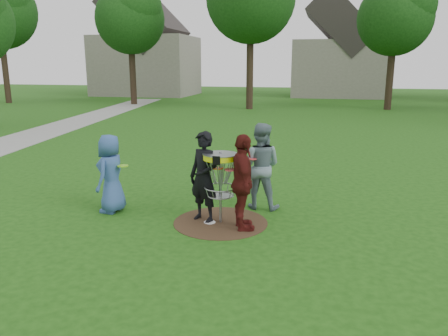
% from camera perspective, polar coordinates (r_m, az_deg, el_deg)
% --- Properties ---
extents(ground, '(100.00, 100.00, 0.00)m').
position_cam_1_polar(ground, '(8.40, -0.45, -7.12)').
color(ground, '#19470F').
rests_on(ground, ground).
extents(dirt_patch, '(1.80, 1.80, 0.01)m').
position_cam_1_polar(dirt_patch, '(8.40, -0.45, -7.09)').
color(dirt_patch, '#47331E').
rests_on(dirt_patch, ground).
extents(concrete_path, '(7.75, 39.92, 0.02)m').
position_cam_1_polar(concrete_path, '(19.82, -24.10, 3.74)').
color(concrete_path, '#9E9E99').
rests_on(concrete_path, ground).
extents(player_blue, '(0.56, 0.81, 1.59)m').
position_cam_1_polar(player_blue, '(9.08, -14.57, -0.71)').
color(player_blue, '#33548D').
rests_on(player_blue, ground).
extents(player_black, '(0.75, 0.65, 1.74)m').
position_cam_1_polar(player_black, '(8.25, -2.65, -1.18)').
color(player_black, black).
rests_on(player_black, ground).
extents(player_grey, '(0.92, 0.75, 1.79)m').
position_cam_1_polar(player_grey, '(9.03, 4.73, 0.26)').
color(player_grey, slate).
rests_on(player_grey, ground).
extents(player_maroon, '(0.74, 1.11, 1.76)m').
position_cam_1_polar(player_maroon, '(7.81, 2.44, -1.94)').
color(player_maroon, '#4F1512').
rests_on(player_maroon, ground).
extents(disc_on_grass, '(0.22, 0.22, 0.02)m').
position_cam_1_polar(disc_on_grass, '(8.38, -1.88, -7.11)').
color(disc_on_grass, white).
rests_on(disc_on_grass, ground).
extents(disc_golf_basket, '(0.66, 0.67, 1.38)m').
position_cam_1_polar(disc_golf_basket, '(8.10, -0.47, -0.35)').
color(disc_golf_basket, '#9EA0A5').
rests_on(disc_golf_basket, ground).
extents(held_discs, '(2.71, 1.15, 0.14)m').
position_cam_1_polar(held_discs, '(8.37, -2.49, 0.35)').
color(held_discs, '#7DD818').
rests_on(held_discs, ground).
extents(tree_row, '(51.20, 17.42, 9.90)m').
position_cam_1_polar(tree_row, '(28.55, 10.48, 19.78)').
color(tree_row, '#38281C').
rests_on(tree_row, ground).
extents(house_row, '(44.50, 10.65, 11.62)m').
position_cam_1_polar(house_row, '(40.85, 17.40, 14.53)').
color(house_row, gray).
rests_on(house_row, ground).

